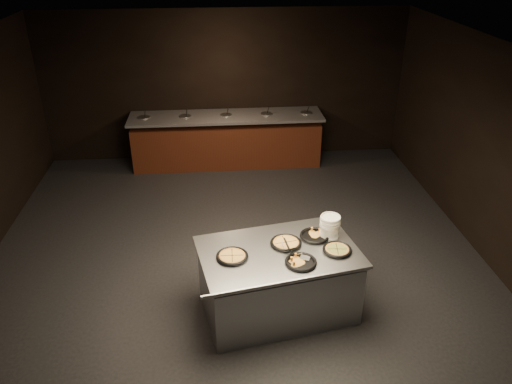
% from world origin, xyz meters
% --- Properties ---
extents(room, '(7.02, 8.02, 2.92)m').
position_xyz_m(room, '(0.00, 0.00, 1.45)').
color(room, black).
rests_on(room, ground).
extents(salad_bar, '(3.70, 0.83, 1.18)m').
position_xyz_m(salad_bar, '(0.00, 3.56, 0.44)').
color(salad_bar, '#4C1F12').
rests_on(salad_bar, ground).
extents(serving_counter, '(2.00, 1.49, 0.87)m').
position_xyz_m(serving_counter, '(0.45, -0.82, 0.42)').
color(serving_counter, '#B6B8BD').
rests_on(serving_counter, ground).
extents(plate_stack, '(0.24, 0.24, 0.26)m').
position_xyz_m(plate_stack, '(1.10, -0.55, 1.00)').
color(plate_stack, silver).
rests_on(plate_stack, serving_counter).
extents(pan_veggie_whole, '(0.37, 0.37, 0.04)m').
position_xyz_m(pan_veggie_whole, '(-0.09, -0.91, 0.89)').
color(pan_veggie_whole, black).
rests_on(pan_veggie_whole, serving_counter).
extents(pan_cheese_whole, '(0.37, 0.37, 0.04)m').
position_xyz_m(pan_cheese_whole, '(0.55, -0.70, 0.89)').
color(pan_cheese_whole, black).
rests_on(pan_cheese_whole, serving_counter).
extents(pan_cheese_slices_a, '(0.36, 0.36, 0.04)m').
position_xyz_m(pan_cheese_slices_a, '(0.92, -0.57, 0.89)').
color(pan_cheese_slices_a, black).
rests_on(pan_cheese_slices_a, serving_counter).
extents(pan_cheese_slices_b, '(0.36, 0.36, 0.04)m').
position_xyz_m(pan_cheese_slices_b, '(0.66, -1.09, 0.89)').
color(pan_cheese_slices_b, black).
rests_on(pan_cheese_slices_b, serving_counter).
extents(pan_veggie_slices, '(0.34, 0.34, 0.04)m').
position_xyz_m(pan_veggie_slices, '(1.12, -0.89, 0.89)').
color(pan_veggie_slices, black).
rests_on(pan_veggie_slices, serving_counter).
extents(server_left, '(0.18, 0.29, 0.15)m').
position_xyz_m(server_left, '(0.52, -0.83, 0.94)').
color(server_left, '#B6B8BD').
rests_on(server_left, serving_counter).
extents(server_right, '(0.31, 0.19, 0.16)m').
position_xyz_m(server_right, '(0.62, -0.97, 0.94)').
color(server_right, '#B6B8BD').
rests_on(server_right, serving_counter).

